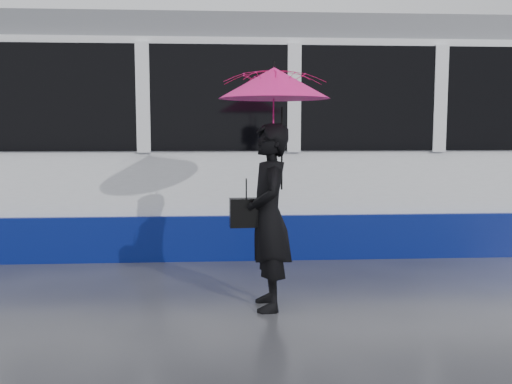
{
  "coord_description": "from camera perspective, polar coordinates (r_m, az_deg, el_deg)",
  "views": [
    {
      "loc": [
        -0.68,
        -6.38,
        1.79
      ],
      "look_at": [
        -0.28,
        -0.17,
        1.1
      ],
      "focal_mm": 40.0,
      "sensor_mm": 36.0,
      "label": 1
    }
  ],
  "objects": [
    {
      "name": "ground",
      "position": [
        6.66,
        2.35,
        -9.27
      ],
      "size": [
        90.0,
        90.0,
        0.0
      ],
      "primitive_type": "plane",
      "color": "#28282D",
      "rests_on": "ground"
    },
    {
      "name": "rails",
      "position": [
        9.08,
        0.69,
        -4.99
      ],
      "size": [
        34.0,
        1.51,
        0.02
      ],
      "color": "#3F3D38",
      "rests_on": "ground"
    },
    {
      "name": "tram",
      "position": [
        9.23,
        -19.45,
        5.0
      ],
      "size": [
        26.0,
        2.56,
        3.35
      ],
      "color": "white",
      "rests_on": "ground"
    },
    {
      "name": "woman",
      "position": [
        5.64,
        1.27,
        -2.53
      ],
      "size": [
        0.48,
        0.7,
        1.84
      ],
      "primitive_type": "imported",
      "rotation": [
        0.0,
        0.0,
        -1.51
      ],
      "color": "black",
      "rests_on": "ground"
    },
    {
      "name": "umbrella",
      "position": [
        5.58,
        1.81,
        8.69
      ],
      "size": [
        1.14,
        1.14,
        1.24
      ],
      "rotation": [
        0.0,
        0.0,
        0.06
      ],
      "color": "#FF1553",
      "rests_on": "ground"
    },
    {
      "name": "handbag",
      "position": [
        5.64,
        -0.98,
        -2.07
      ],
      "size": [
        0.34,
        0.16,
        0.47
      ],
      "rotation": [
        0.0,
        0.0,
        0.06
      ],
      "color": "black",
      "rests_on": "ground"
    }
  ]
}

